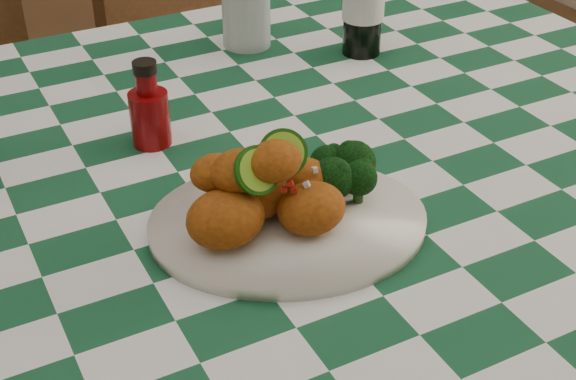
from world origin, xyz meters
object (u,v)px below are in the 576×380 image
mason_jar (246,12)px  fried_chicken_pile (271,183)px  plate (288,223)px  ketchup_bottle (148,104)px  wooden_chair_right (242,84)px

mason_jar → fried_chicken_pile: bearing=-112.2°
plate → ketchup_bottle: (-0.07, 0.26, 0.05)m
plate → mason_jar: 0.54m
ketchup_bottle → plate: bearing=-74.6°
plate → mason_jar: mason_jar is taller
fried_chicken_pile → ketchup_bottle: size_ratio=1.37×
plate → wooden_chair_right: wooden_chair_right is taller
wooden_chair_right → mason_jar: bearing=-133.9°
fried_chicken_pile → ketchup_bottle: fried_chicken_pile is taller
wooden_chair_right → fried_chicken_pile: bearing=-133.8°
mason_jar → wooden_chair_right: bearing=67.6°
ketchup_bottle → wooden_chair_right: wooden_chair_right is taller
fried_chicken_pile → ketchup_bottle: bearing=101.0°
plate → ketchup_bottle: bearing=105.4°
fried_chicken_pile → mason_jar: bearing=67.8°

